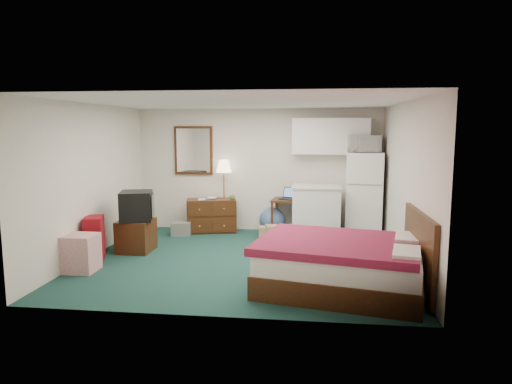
# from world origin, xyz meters

# --- Properties ---
(floor) EXTENTS (5.00, 4.50, 0.01)m
(floor) POSITION_xyz_m (0.00, 0.00, 0.00)
(floor) COLOR #143F3B
(floor) RESTS_ON ground
(ceiling) EXTENTS (5.00, 4.50, 0.01)m
(ceiling) POSITION_xyz_m (0.00, 0.00, 2.50)
(ceiling) COLOR silver
(ceiling) RESTS_ON walls
(walls) EXTENTS (5.01, 4.51, 2.50)m
(walls) POSITION_xyz_m (0.00, 0.00, 1.25)
(walls) COLOR silver
(walls) RESTS_ON floor
(mirror) EXTENTS (0.80, 0.06, 1.00)m
(mirror) POSITION_xyz_m (-1.35, 2.22, 1.65)
(mirror) COLOR white
(mirror) RESTS_ON walls
(upper_cabinets) EXTENTS (1.50, 0.35, 0.70)m
(upper_cabinets) POSITION_xyz_m (1.45, 2.08, 1.95)
(upper_cabinets) COLOR white
(upper_cabinets) RESTS_ON walls
(headboard) EXTENTS (0.06, 1.56, 1.00)m
(headboard) POSITION_xyz_m (2.46, -1.18, 0.55)
(headboard) COLOR black
(headboard) RESTS_ON walls
(dresser) EXTENTS (1.07, 0.67, 0.68)m
(dresser) POSITION_xyz_m (-0.92, 1.93, 0.34)
(dresser) COLOR black
(dresser) RESTS_ON floor
(floor_lamp) EXTENTS (0.38, 0.38, 1.47)m
(floor_lamp) POSITION_xyz_m (-0.68, 2.02, 0.74)
(floor_lamp) COLOR gold
(floor_lamp) RESTS_ON floor
(desk) EXTENTS (0.61, 0.61, 0.71)m
(desk) POSITION_xyz_m (0.61, 1.93, 0.35)
(desk) COLOR black
(desk) RESTS_ON floor
(exercise_ball) EXTENTS (0.55, 0.55, 0.53)m
(exercise_ball) POSITION_xyz_m (0.32, 1.96, 0.26)
(exercise_ball) COLOR #3C5683
(exercise_ball) RESTS_ON floor
(kitchen_counter) EXTENTS (0.90, 0.68, 0.98)m
(kitchen_counter) POSITION_xyz_m (1.19, 1.69, 0.49)
(kitchen_counter) COLOR white
(kitchen_counter) RESTS_ON floor
(fridge) EXTENTS (0.78, 0.78, 1.65)m
(fridge) POSITION_xyz_m (2.13, 1.88, 0.82)
(fridge) COLOR white
(fridge) RESTS_ON floor
(bed) EXTENTS (2.32, 1.97, 0.65)m
(bed) POSITION_xyz_m (1.48, -1.18, 0.32)
(bed) COLOR maroon
(bed) RESTS_ON floor
(tv_stand) EXTENTS (0.55, 0.60, 0.55)m
(tv_stand) POSITION_xyz_m (-1.89, 0.32, 0.27)
(tv_stand) COLOR black
(tv_stand) RESTS_ON floor
(suitcase) EXTENTS (0.39, 0.50, 0.71)m
(suitcase) POSITION_xyz_m (-2.35, -0.28, 0.35)
(suitcase) COLOR #5F0713
(suitcase) RESTS_ON floor
(retail_box) EXTENTS (0.44, 0.44, 0.55)m
(retail_box) POSITION_xyz_m (-2.28, -0.86, 0.28)
(retail_box) COLOR beige
(retail_box) RESTS_ON floor
(file_bin) EXTENTS (0.42, 0.34, 0.27)m
(file_bin) POSITION_xyz_m (-1.45, 1.55, 0.13)
(file_bin) COLOR slate
(file_bin) RESTS_ON floor
(cardboard_box_a) EXTENTS (0.26, 0.22, 0.22)m
(cardboard_box_a) POSITION_xyz_m (0.23, 1.57, 0.11)
(cardboard_box_a) COLOR #877350
(cardboard_box_a) RESTS_ON floor
(cardboard_box_b) EXTENTS (0.28, 0.31, 0.26)m
(cardboard_box_b) POSITION_xyz_m (0.35, 1.48, 0.13)
(cardboard_box_b) COLOR #877350
(cardboard_box_b) RESTS_ON floor
(laptop) EXTENTS (0.41, 0.38, 0.22)m
(laptop) POSITION_xyz_m (0.64, 1.88, 0.82)
(laptop) COLOR black
(laptop) RESTS_ON desk
(crt_tv) EXTENTS (0.67, 0.70, 0.50)m
(crt_tv) POSITION_xyz_m (-1.87, 0.32, 0.79)
(crt_tv) COLOR black
(crt_tv) RESTS_ON tv_stand
(microwave) EXTENTS (0.64, 0.42, 0.41)m
(microwave) POSITION_xyz_m (2.07, 1.93, 1.85)
(microwave) COLOR white
(microwave) RESTS_ON fridge
(book_a) EXTENTS (0.15, 0.04, 0.21)m
(book_a) POSITION_xyz_m (-1.18, 1.83, 0.78)
(book_a) COLOR #877350
(book_a) RESTS_ON dresser
(book_b) EXTENTS (0.17, 0.04, 0.23)m
(book_b) POSITION_xyz_m (-1.02, 2.04, 0.79)
(book_b) COLOR #877350
(book_b) RESTS_ON dresser
(mug) EXTENTS (0.12, 0.10, 0.11)m
(mug) POSITION_xyz_m (-0.49, 1.94, 0.73)
(mug) COLOR #4D8A38
(mug) RESTS_ON dresser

